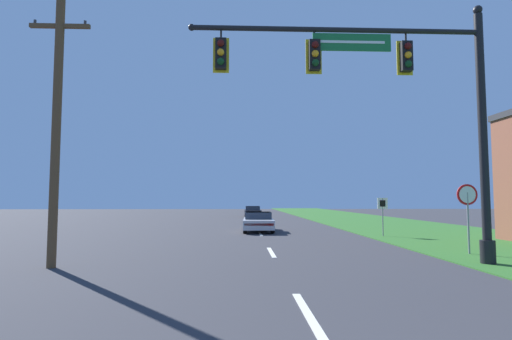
{
  "coord_description": "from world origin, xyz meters",
  "views": [
    {
      "loc": [
        -1.19,
        -1.11,
        2.0
      ],
      "look_at": [
        0.0,
        28.29,
        4.15
      ],
      "focal_mm": 28.0,
      "sensor_mm": 36.0,
      "label": 1
    }
  ],
  "objects_px": {
    "signal_mast": "(403,99)",
    "route_sign_post": "(383,208)",
    "utility_pole_near": "(56,124)",
    "stop_sign": "(467,203)",
    "far_car": "(253,211)",
    "car_ahead": "(258,222)"
  },
  "relations": [
    {
      "from": "signal_mast",
      "to": "route_sign_post",
      "type": "height_order",
      "value": "signal_mast"
    },
    {
      "from": "signal_mast",
      "to": "utility_pole_near",
      "type": "bearing_deg",
      "value": -179.84
    },
    {
      "from": "stop_sign",
      "to": "utility_pole_near",
      "type": "xyz_separation_m",
      "value": [
        -13.75,
        -2.18,
        2.36
      ]
    },
    {
      "from": "far_car",
      "to": "stop_sign",
      "type": "bearing_deg",
      "value": -77.94
    },
    {
      "from": "utility_pole_near",
      "to": "signal_mast",
      "type": "bearing_deg",
      "value": 0.16
    },
    {
      "from": "route_sign_post",
      "to": "far_car",
      "type": "bearing_deg",
      "value": 103.99
    },
    {
      "from": "stop_sign",
      "to": "utility_pole_near",
      "type": "distance_m",
      "value": 14.12
    },
    {
      "from": "signal_mast",
      "to": "utility_pole_near",
      "type": "distance_m",
      "value": 10.61
    },
    {
      "from": "car_ahead",
      "to": "stop_sign",
      "type": "bearing_deg",
      "value": -56.6
    },
    {
      "from": "signal_mast",
      "to": "car_ahead",
      "type": "bearing_deg",
      "value": 106.93
    },
    {
      "from": "route_sign_post",
      "to": "utility_pole_near",
      "type": "bearing_deg",
      "value": -145.13
    },
    {
      "from": "far_car",
      "to": "stop_sign",
      "type": "xyz_separation_m",
      "value": [
        6.79,
        -31.78,
        1.26
      ]
    },
    {
      "from": "stop_sign",
      "to": "route_sign_post",
      "type": "relative_size",
      "value": 1.23
    },
    {
      "from": "stop_sign",
      "to": "route_sign_post",
      "type": "height_order",
      "value": "stop_sign"
    },
    {
      "from": "route_sign_post",
      "to": "stop_sign",
      "type": "bearing_deg",
      "value": -85.02
    },
    {
      "from": "stop_sign",
      "to": "utility_pole_near",
      "type": "height_order",
      "value": "utility_pole_near"
    },
    {
      "from": "signal_mast",
      "to": "route_sign_post",
      "type": "relative_size",
      "value": 4.64
    },
    {
      "from": "car_ahead",
      "to": "far_car",
      "type": "height_order",
      "value": "same"
    },
    {
      "from": "stop_sign",
      "to": "utility_pole_near",
      "type": "bearing_deg",
      "value": -171.01
    },
    {
      "from": "car_ahead",
      "to": "stop_sign",
      "type": "distance_m",
      "value": 12.98
    },
    {
      "from": "route_sign_post",
      "to": "signal_mast",
      "type": "bearing_deg",
      "value": -105.71
    },
    {
      "from": "stop_sign",
      "to": "route_sign_post",
      "type": "bearing_deg",
      "value": 94.98
    }
  ]
}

